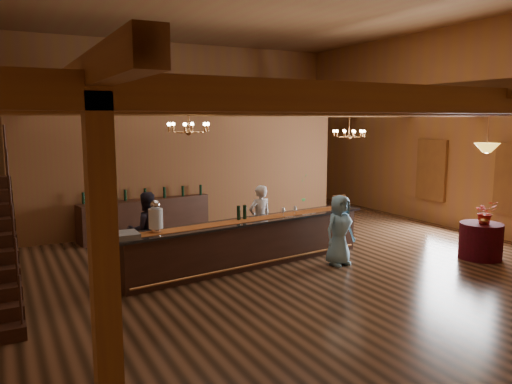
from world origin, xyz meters
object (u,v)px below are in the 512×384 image
pendant_lamp (487,148)px  floor_plant (301,194)px  round_table (481,241)px  chandelier_right (349,133)px  beverage_dispenser (156,217)px  tasting_bar (249,243)px  staff_second (146,230)px  raffle_drum (339,201)px  chandelier_left (189,127)px  backbar_shelf (146,218)px  guest (340,230)px  bartender (260,219)px

pendant_lamp → floor_plant: bearing=97.8°
round_table → chandelier_right: 4.06m
beverage_dispenser → tasting_bar: bearing=6.2°
chandelier_right → staff_second: size_ratio=0.51×
staff_second → floor_plant: 6.62m
tasting_bar → staff_second: bearing=147.9°
raffle_drum → pendant_lamp: bearing=-43.5°
raffle_drum → chandelier_left: (-3.75, -0.34, 1.72)m
backbar_shelf → round_table: bearing=-52.4°
tasting_bar → beverage_dispenser: bearing=178.7°
chandelier_left → pendant_lamp: (5.98, -1.78, -0.45)m
raffle_drum → pendant_lamp: 3.32m
chandelier_right → staff_second: bearing=-174.9°
raffle_drum → guest: size_ratio=0.23×
chandelier_left → bartender: 3.00m
round_table → pendant_lamp: pendant_lamp is taller
backbar_shelf → staff_second: 2.86m
chandelier_left → pendant_lamp: bearing=-16.5°
bartender → beverage_dispenser: bearing=16.4°
chandelier_left → bartender: chandelier_left is taller
raffle_drum → chandelier_left: chandelier_left is taller
chandelier_left → chandelier_right: bearing=16.2°
tasting_bar → guest: 1.89m
tasting_bar → chandelier_left: 2.69m
round_table → chandelier_left: size_ratio=1.12×
beverage_dispenser → raffle_drum: (4.47, 0.50, -0.11)m
bartender → guest: size_ratio=1.05×
raffle_drum → staff_second: bearing=172.4°
backbar_shelf → floor_plant: (5.05, 0.47, 0.19)m
backbar_shelf → guest: guest is taller
beverage_dispenser → chandelier_left: chandelier_left is taller
tasting_bar → guest: guest is taller
chandelier_left → staff_second: 2.35m
chandelier_right → bartender: 3.46m
chandelier_right → guest: bearing=-131.0°
beverage_dispenser → staff_second: beverage_dispenser is taller
bartender → staff_second: (-2.58, 0.04, 0.01)m
staff_second → chandelier_left: bearing=124.1°
chandelier_right → guest: 3.40m
chandelier_right → chandelier_left: bearing=-163.8°
bartender → guest: (1.01, -1.60, -0.04)m
raffle_drum → bartender: (-1.78, 0.54, -0.37)m
tasting_bar → floor_plant: bearing=38.8°
pendant_lamp → chandelier_right: bearing=109.9°
raffle_drum → bartender: size_ratio=0.22×
tasting_bar → bartender: bartender is taller
beverage_dispenser → floor_plant: (5.90, 4.30, -0.58)m
guest → tasting_bar: bearing=148.8°
chandelier_left → floor_plant: 6.98m
backbar_shelf → chandelier_left: 4.37m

